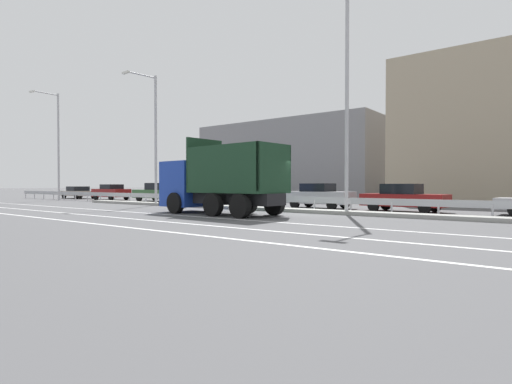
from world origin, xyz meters
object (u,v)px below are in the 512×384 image
median_road_sign (190,187)px  parked_car_4 (247,195)px  parked_car_0 (78,192)px  street_lamp_2 (345,93)px  parked_car_3 (199,194)px  street_lamp_0 (56,141)px  street_lamp_1 (153,133)px  parked_car_6 (403,198)px  dump_truck (209,186)px  parked_car_2 (159,192)px  parked_car_5 (319,196)px  parked_car_1 (111,192)px

median_road_sign → parked_car_4: (1.98, 3.46, -0.53)m
parked_car_0 → parked_car_4: parked_car_4 is taller
street_lamp_2 → parked_car_3: (-14.07, 4.06, -5.09)m
street_lamp_0 → parked_car_0: size_ratio=2.33×
street_lamp_1 → parked_car_6: bearing=14.0°
dump_truck → street_lamp_1: (-8.33, 3.12, 3.63)m
street_lamp_1 → parked_car_6: 16.73m
parked_car_2 → parked_car_4: (10.15, -0.59, -0.06)m
parked_car_5 → parked_car_6: 4.98m
median_road_sign → street_lamp_0: street_lamp_0 is taller
median_road_sign → parked_car_1: median_road_sign is taller
parked_car_1 → parked_car_4: parked_car_1 is taller
street_lamp_1 → parked_car_1: 12.62m
street_lamp_1 → parked_car_4: bearing=36.0°
parked_car_2 → parked_car_5: 15.65m
street_lamp_0 → parked_car_2: (9.12, 4.21, -4.58)m
parked_car_4 → parked_car_0: bearing=90.9°
street_lamp_1 → parked_car_6: (15.70, 3.92, -4.24)m
street_lamp_0 → parked_car_1: (2.81, 3.70, -4.62)m
parked_car_0 → parked_car_1: 5.90m
median_road_sign → parked_car_6: bearing=16.1°
median_road_sign → street_lamp_0: size_ratio=0.25×
street_lamp_0 → parked_car_2: street_lamp_0 is taller
parked_car_1 → parked_car_5: 21.95m
parked_car_0 → parked_car_2: parked_car_2 is taller
parked_car_0 → parked_car_2: size_ratio=0.88×
parked_car_4 → parked_car_5: (5.49, 0.10, 0.04)m
street_lamp_1 → street_lamp_2: (14.08, 0.27, 0.82)m
parked_car_3 → street_lamp_0: bearing=-78.6°
parked_car_3 → parked_car_4: (5.22, -0.52, 0.02)m
street_lamp_1 → parked_car_1: (-11.23, 3.89, -4.23)m
dump_truck → street_lamp_1: 9.61m
dump_truck → parked_car_5: bearing=-15.2°
median_road_sign → parked_car_3: 5.16m
parked_car_6 → parked_car_1: bearing=-86.5°
street_lamp_1 → parked_car_3: bearing=89.8°
dump_truck → street_lamp_2: bearing=-55.9°
street_lamp_1 → parked_car_0: (-17.13, 3.88, -4.33)m
dump_truck → street_lamp_0: size_ratio=0.73×
parked_car_5 → parked_car_6: parked_car_5 is taller
street_lamp_2 → median_road_sign: bearing=179.6°
street_lamp_1 → street_lamp_2: street_lamp_2 is taller
dump_truck → parked_car_3: 11.18m
street_lamp_2 → parked_car_6: bearing=66.2°
parked_car_6 → parked_car_2: bearing=-87.9°
parked_car_6 → parked_car_3: bearing=-88.0°
parked_car_1 → parked_car_2: size_ratio=0.84×
street_lamp_2 → parked_car_1: (-25.31, 3.63, -5.05)m
street_lamp_2 → parked_car_0: street_lamp_2 is taller
parked_car_1 → parked_car_4: 16.46m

